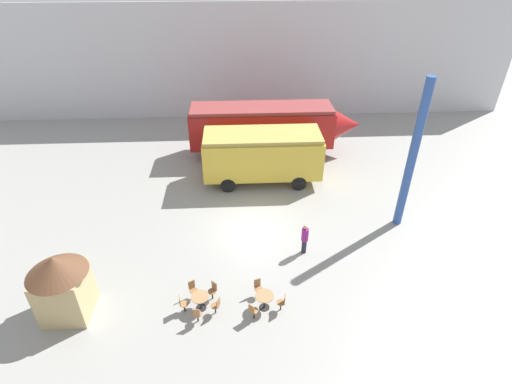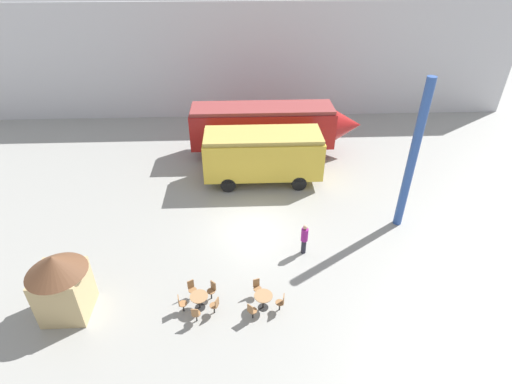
# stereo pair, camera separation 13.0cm
# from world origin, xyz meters

# --- Properties ---
(ground_plane) EXTENTS (80.00, 80.00, 0.00)m
(ground_plane) POSITION_xyz_m (0.00, 0.00, 0.00)
(ground_plane) COLOR gray
(backdrop_wall) EXTENTS (44.00, 0.15, 9.00)m
(backdrop_wall) POSITION_xyz_m (0.00, 15.56, 4.50)
(backdrop_wall) COLOR silver
(backdrop_wall) RESTS_ON ground_plane
(streamlined_locomotive) EXTENTS (11.68, 2.58, 3.52)m
(streamlined_locomotive) POSITION_xyz_m (1.74, 8.48, 2.14)
(streamlined_locomotive) COLOR maroon
(streamlined_locomotive) RESTS_ON ground_plane
(passenger_coach_vintage) EXTENTS (7.15, 2.83, 3.22)m
(passenger_coach_vintage) POSITION_xyz_m (0.77, 4.90, 1.89)
(passenger_coach_vintage) COLOR gold
(passenger_coach_vintage) RESTS_ON ground_plane
(cafe_table_near) EXTENTS (0.77, 0.77, 0.73)m
(cafe_table_near) POSITION_xyz_m (0.21, -5.46, 0.55)
(cafe_table_near) COLOR black
(cafe_table_near) RESTS_ON ground_plane
(cafe_table_mid) EXTENTS (0.75, 0.75, 0.70)m
(cafe_table_mid) POSITION_xyz_m (-2.45, -5.35, 0.53)
(cafe_table_mid) COLOR black
(cafe_table_mid) RESTS_ON ground_plane
(cafe_chair_0) EXTENTS (0.37, 0.39, 0.87)m
(cafe_chair_0) POSITION_xyz_m (-0.02, -4.74, 0.51)
(cafe_chair_0) COLOR black
(cafe_chair_0) RESTS_ON ground_plane
(cafe_chair_1) EXTENTS (0.40, 0.40, 0.87)m
(cafe_chair_1) POSITION_xyz_m (-0.30, -6.02, 0.51)
(cafe_chair_1) COLOR black
(cafe_chair_1) RESTS_ON ground_plane
(cafe_chair_2) EXTENTS (0.38, 0.36, 0.87)m
(cafe_chair_2) POSITION_xyz_m (0.95, -5.62, 0.51)
(cafe_chair_2) COLOR black
(cafe_chair_2) RESTS_ON ground_plane
(cafe_chair_3) EXTENTS (0.39, 0.40, 0.87)m
(cafe_chair_3) POSITION_xyz_m (-2.81, -4.70, 0.51)
(cafe_chair_3) COLOR black
(cafe_chair_3) RESTS_ON ground_plane
(cafe_chair_4) EXTENTS (0.38, 0.36, 0.87)m
(cafe_chair_4) POSITION_xyz_m (-3.18, -5.50, 0.51)
(cafe_chair_4) COLOR black
(cafe_chair_4) RESTS_ON ground_plane
(cafe_chair_5) EXTENTS (0.36, 0.37, 0.87)m
(cafe_chair_5) POSITION_xyz_m (-2.53, -6.10, 0.51)
(cafe_chair_5) COLOR black
(cafe_chair_5) RESTS_ON ground_plane
(cafe_chair_6) EXTENTS (0.40, 0.38, 0.87)m
(cafe_chair_6) POSITION_xyz_m (-1.76, -5.67, 0.51)
(cafe_chair_6) COLOR black
(cafe_chair_6) RESTS_ON ground_plane
(cafe_chair_7) EXTENTS (0.40, 0.40, 0.87)m
(cafe_chair_7) POSITION_xyz_m (-1.94, -4.80, 0.51)
(cafe_chair_7) COLOR black
(cafe_chair_7) RESTS_ON ground_plane
(visitor_person) EXTENTS (0.34, 0.34, 1.67)m
(visitor_person) POSITION_xyz_m (2.38, -2.09, 0.91)
(visitor_person) COLOR #262633
(visitor_person) RESTS_ON ground_plane
(ticket_kiosk) EXTENTS (2.34, 2.34, 3.00)m
(ticket_kiosk) POSITION_xyz_m (-7.82, -5.28, 1.67)
(ticket_kiosk) COLOR tan
(ticket_kiosk) RESTS_ON ground_plane
(support_pillar) EXTENTS (0.44, 0.44, 8.00)m
(support_pillar) POSITION_xyz_m (7.82, 0.05, 4.00)
(support_pillar) COLOR #2D519E
(support_pillar) RESTS_ON ground_plane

